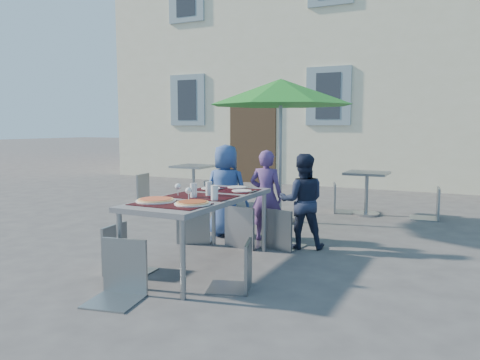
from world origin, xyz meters
The scene contains 23 objects.
ground centered at (0.00, 0.00, 0.00)m, with size 90.00×90.00×0.00m, color #3F3F41.
building centered at (0.00, 11.50, 4.85)m, with size 13.60×8.20×11.10m.
dining_table centered at (0.66, 0.43, 0.70)m, with size 0.80×1.85×0.76m.
pizza_near_left centered at (0.45, -0.06, 0.77)m, with size 0.38×0.38×0.03m.
pizza_near_right centered at (0.86, -0.05, 0.77)m, with size 0.34×0.34×0.03m.
glassware centered at (0.72, 0.34, 0.83)m, with size 0.56×0.43×0.15m.
place_settings centered at (0.68, 1.04, 0.76)m, with size 0.67×0.48×0.01m.
child_0 centered at (0.23, 1.80, 0.62)m, with size 0.60×0.39×1.23m, color #314D89.
child_1 centered at (0.82, 1.78, 0.59)m, with size 0.43×0.28×1.18m, color #553873.
child_2 centered at (1.34, 1.66, 0.57)m, with size 0.56×0.32×1.15m, color #1A2139.
chair_0 centered at (0.03, 1.30, 0.56)m, with size 0.56×0.56×0.95m.
chair_1 centered at (0.70, 1.39, 0.57)m, with size 0.50×0.51×0.97m.
chair_2 centered at (1.13, 1.51, 0.55)m, with size 0.48×0.48×0.93m.
chair_3 centered at (0.03, -0.06, 0.53)m, with size 0.44×0.44×0.91m.
chair_4 centered at (1.31, 0.00, 0.49)m, with size 0.47×0.47×0.84m.
chair_5 centered at (0.49, -0.65, 0.56)m, with size 0.49×0.50×0.95m.
patio_umbrella centered at (0.52, 3.01, 1.96)m, with size 2.19×2.19×2.19m.
cafe_table_0 centered at (-1.62, 3.94, 0.49)m, with size 0.68×0.68×0.73m.
bg_chair_l_0 centered at (-2.51, 3.68, 0.61)m, with size 0.53×0.52×1.04m.
bg_chair_r_0 centered at (-0.97, 3.45, 0.61)m, with size 0.60×0.59×1.03m.
cafe_table_1 centered at (1.62, 4.16, 0.48)m, with size 0.67×0.67×0.72m.
bg_chair_l_1 centered at (1.16, 4.24, 0.56)m, with size 0.53×0.53×0.95m.
bg_chair_r_1 centered at (2.62, 4.26, 0.57)m, with size 0.48×0.48×0.97m.
Camera 1 is at (3.14, -3.67, 1.47)m, focal length 35.00 mm.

